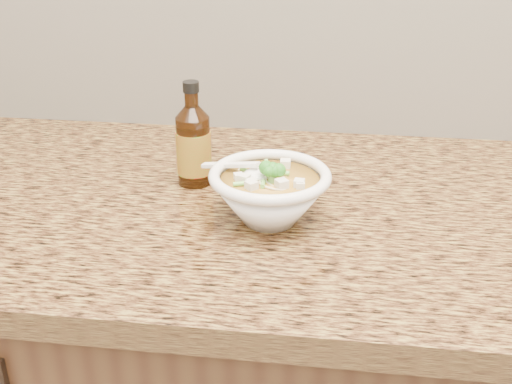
# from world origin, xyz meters

# --- Properties ---
(counter_slab) EXTENTS (4.00, 0.68, 0.04)m
(counter_slab) POSITION_xyz_m (0.00, 1.68, 0.88)
(counter_slab) COLOR olive
(counter_slab) RESTS_ON cabinet
(soup_bowl) EXTENTS (0.19, 0.18, 0.10)m
(soup_bowl) POSITION_xyz_m (-0.19, 1.60, 0.94)
(soup_bowl) COLOR white
(soup_bowl) RESTS_ON counter_slab
(hot_sauce_bottle) EXTENTS (0.07, 0.07, 0.17)m
(hot_sauce_bottle) POSITION_xyz_m (-0.33, 1.71, 0.96)
(hot_sauce_bottle) COLOR #341807
(hot_sauce_bottle) RESTS_ON counter_slab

